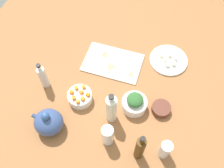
# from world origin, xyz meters

# --- Properties ---
(tabletop) EXTENTS (1.90, 1.90, 0.03)m
(tabletop) POSITION_xyz_m (0.00, 0.00, 0.01)
(tabletop) COLOR #945E37
(tabletop) RESTS_ON ground
(cutting_board) EXTENTS (0.35, 0.23, 0.01)m
(cutting_board) POSITION_xyz_m (0.05, -0.17, 0.03)
(cutting_board) COLOR white
(cutting_board) RESTS_ON tabletop
(plate_tofu) EXTENTS (0.23, 0.23, 0.01)m
(plate_tofu) POSITION_xyz_m (-0.26, -0.30, 0.04)
(plate_tofu) COLOR white
(plate_tofu) RESTS_ON tabletop
(bowl_greens) EXTENTS (0.13, 0.13, 0.06)m
(bowl_greens) POSITION_xyz_m (-0.15, 0.07, 0.06)
(bowl_greens) COLOR white
(bowl_greens) RESTS_ON tabletop
(bowl_carrots) EXTENTS (0.13, 0.13, 0.06)m
(bowl_carrots) POSITION_xyz_m (0.14, 0.12, 0.06)
(bowl_carrots) COLOR white
(bowl_carrots) RESTS_ON tabletop
(bowl_small_side) EXTENTS (0.10, 0.10, 0.04)m
(bowl_small_side) POSITION_xyz_m (-0.29, 0.04, 0.05)
(bowl_small_side) COLOR brown
(bowl_small_side) RESTS_ON tabletop
(teapot) EXTENTS (0.17, 0.14, 0.16)m
(teapot) POSITION_xyz_m (0.22, 0.32, 0.09)
(teapot) COLOR #364B7F
(teapot) RESTS_ON tabletop
(bottle_0) EXTENTS (0.06, 0.06, 0.24)m
(bottle_0) POSITION_xyz_m (-0.06, 0.17, 0.14)
(bottle_0) COLOR silver
(bottle_0) RESTS_ON tabletop
(bottle_1) EXTENTS (0.04, 0.04, 0.20)m
(bottle_1) POSITION_xyz_m (0.36, 0.10, 0.11)
(bottle_1) COLOR silver
(bottle_1) RESTS_ON tabletop
(bottle_2) EXTENTS (0.05, 0.05, 0.25)m
(bottle_2) POSITION_xyz_m (-0.25, 0.31, 0.14)
(bottle_2) COLOR #4C2F0F
(bottle_2) RESTS_ON tabletop
(drinking_glass_0) EXTENTS (0.06, 0.06, 0.14)m
(drinking_glass_0) POSITION_xyz_m (-0.08, 0.29, 0.10)
(drinking_glass_0) COLOR white
(drinking_glass_0) RESTS_ON tabletop
(drinking_glass_1) EXTENTS (0.06, 0.06, 0.12)m
(drinking_glass_1) POSITION_xyz_m (-0.36, 0.26, 0.09)
(drinking_glass_1) COLOR white
(drinking_glass_1) RESTS_ON tabletop
(carrot_cube_0) EXTENTS (0.02, 0.02, 0.02)m
(carrot_cube_0) POSITION_xyz_m (0.18, 0.13, 0.10)
(carrot_cube_0) COLOR orange
(carrot_cube_0) RESTS_ON bowl_carrots
(carrot_cube_1) EXTENTS (0.02, 0.02, 0.02)m
(carrot_cube_1) POSITION_xyz_m (0.10, 0.11, 0.10)
(carrot_cube_1) COLOR orange
(carrot_cube_1) RESTS_ON bowl_carrots
(carrot_cube_2) EXTENTS (0.02, 0.02, 0.02)m
(carrot_cube_2) POSITION_xyz_m (0.13, 0.11, 0.10)
(carrot_cube_2) COLOR orange
(carrot_cube_2) RESTS_ON bowl_carrots
(carrot_cube_3) EXTENTS (0.03, 0.03, 0.02)m
(carrot_cube_3) POSITION_xyz_m (0.17, 0.10, 0.10)
(carrot_cube_3) COLOR orange
(carrot_cube_3) RESTS_ON bowl_carrots
(carrot_cube_4) EXTENTS (0.02, 0.02, 0.02)m
(carrot_cube_4) POSITION_xyz_m (0.16, 0.16, 0.10)
(carrot_cube_4) COLOR orange
(carrot_cube_4) RESTS_ON bowl_carrots
(carrot_cube_5) EXTENTS (0.02, 0.02, 0.02)m
(carrot_cube_5) POSITION_xyz_m (0.14, 0.08, 0.10)
(carrot_cube_5) COLOR orange
(carrot_cube_5) RESTS_ON bowl_carrots
(carrot_cube_6) EXTENTS (0.02, 0.02, 0.02)m
(carrot_cube_6) POSITION_xyz_m (0.13, 0.17, 0.10)
(carrot_cube_6) COLOR orange
(carrot_cube_6) RESTS_ON bowl_carrots
(carrot_cube_7) EXTENTS (0.02, 0.02, 0.02)m
(carrot_cube_7) POSITION_xyz_m (0.11, 0.15, 0.10)
(carrot_cube_7) COLOR orange
(carrot_cube_7) RESTS_ON bowl_carrots
(chopped_greens_mound) EXTENTS (0.11, 0.11, 0.04)m
(chopped_greens_mound) POSITION_xyz_m (-0.15, 0.07, 0.12)
(chopped_greens_mound) COLOR #2E5F2C
(chopped_greens_mound) RESTS_ON bowl_greens
(tofu_cube_0) EXTENTS (0.03, 0.03, 0.02)m
(tofu_cube_0) POSITION_xyz_m (-0.29, -0.27, 0.05)
(tofu_cube_0) COLOR white
(tofu_cube_0) RESTS_ON plate_tofu
(tofu_cube_1) EXTENTS (0.03, 0.03, 0.02)m
(tofu_cube_1) POSITION_xyz_m (-0.24, -0.28, 0.05)
(tofu_cube_1) COLOR #EEF0CC
(tofu_cube_1) RESTS_ON plate_tofu
(tofu_cube_2) EXTENTS (0.03, 0.03, 0.02)m
(tofu_cube_2) POSITION_xyz_m (-0.26, -0.32, 0.05)
(tofu_cube_2) COLOR #F8E5CD
(tofu_cube_2) RESTS_ON plate_tofu
(tofu_cube_3) EXTENTS (0.03, 0.03, 0.02)m
(tofu_cube_3) POSITION_xyz_m (-0.29, -0.31, 0.05)
(tofu_cube_3) COLOR white
(tofu_cube_3) RESTS_ON plate_tofu
(tofu_cube_4) EXTENTS (0.03, 0.03, 0.02)m
(tofu_cube_4) POSITION_xyz_m (-0.21, -0.30, 0.05)
(tofu_cube_4) COLOR white
(tofu_cube_4) RESTS_ON plate_tofu
(tofu_cube_5) EXTENTS (0.03, 0.03, 0.02)m
(tofu_cube_5) POSITION_xyz_m (-0.26, -0.25, 0.05)
(tofu_cube_5) COLOR white
(tofu_cube_5) RESTS_ON plate_tofu
(dumpling_0) EXTENTS (0.05, 0.05, 0.03)m
(dumpling_0) POSITION_xyz_m (-0.07, -0.12, 0.05)
(dumpling_0) COLOR beige
(dumpling_0) RESTS_ON cutting_board
(dumpling_1) EXTENTS (0.07, 0.07, 0.03)m
(dumpling_1) POSITION_xyz_m (0.06, -0.13, 0.06)
(dumpling_1) COLOR beige
(dumpling_1) RESTS_ON cutting_board
(dumpling_2) EXTENTS (0.06, 0.06, 0.03)m
(dumpling_2) POSITION_xyz_m (0.12, -0.20, 0.06)
(dumpling_2) COLOR beige
(dumpling_2) RESTS_ON cutting_board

